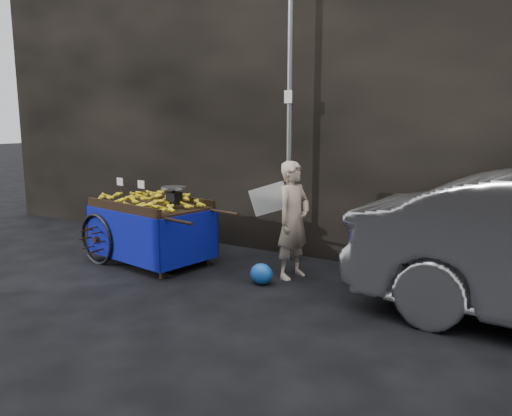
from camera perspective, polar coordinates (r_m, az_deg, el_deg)
The scene contains 6 objects.
ground at distance 6.65m, azimuth -3.91°, elevation -8.16°, with size 80.00×80.00×0.00m, color black.
building_wall at distance 8.43m, azimuth 8.66°, elevation 12.79°, with size 13.50×2.00×5.00m.
street_pole at distance 7.28m, azimuth 3.85°, elevation 9.46°, with size 0.12×0.10×4.00m.
banana_cart at distance 7.45m, azimuth -12.19°, elevation -0.29°, with size 2.43×1.39×1.25m.
vendor at distance 6.56m, azimuth 4.26°, elevation -1.38°, with size 0.85×0.63×1.55m.
plastic_bag at distance 6.42m, azimuth 0.62°, elevation -7.54°, with size 0.30×0.24×0.27m, color blue.
Camera 1 is at (3.66, -5.16, 2.06)m, focal length 35.00 mm.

